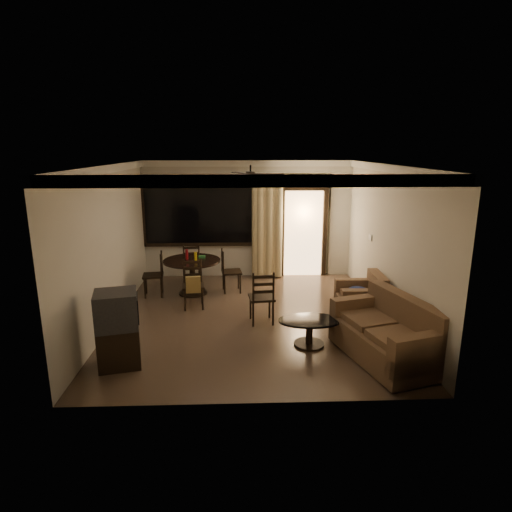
{
  "coord_description": "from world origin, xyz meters",
  "views": [
    {
      "loc": [
        -0.19,
        -7.45,
        3.08
      ],
      "look_at": [
        0.1,
        0.2,
        1.14
      ],
      "focal_mm": 30.0,
      "sensor_mm": 36.0,
      "label": 1
    }
  ],
  "objects_px": {
    "sofa": "(389,336)",
    "armchair": "(362,300)",
    "dining_table": "(192,267)",
    "coffee_table": "(309,328)",
    "dining_chair_west": "(154,283)",
    "side_chair": "(262,307)",
    "dining_chair_east": "(231,279)",
    "tv_cabinet": "(118,329)",
    "dining_chair_north": "(192,271)",
    "dining_chair_south": "(193,293)"
  },
  "relations": [
    {
      "from": "tv_cabinet",
      "to": "side_chair",
      "type": "relative_size",
      "value": 1.13
    },
    {
      "from": "side_chair",
      "to": "tv_cabinet",
      "type": "bearing_deg",
      "value": 28.55
    },
    {
      "from": "coffee_table",
      "to": "side_chair",
      "type": "distance_m",
      "value": 1.19
    },
    {
      "from": "dining_table",
      "to": "coffee_table",
      "type": "relative_size",
      "value": 1.22
    },
    {
      "from": "dining_chair_east",
      "to": "dining_chair_south",
      "type": "relative_size",
      "value": 1.0
    },
    {
      "from": "dining_chair_east",
      "to": "sofa",
      "type": "height_order",
      "value": "same"
    },
    {
      "from": "dining_chair_north",
      "to": "sofa",
      "type": "height_order",
      "value": "same"
    },
    {
      "from": "sofa",
      "to": "armchair",
      "type": "distance_m",
      "value": 1.64
    },
    {
      "from": "dining_chair_north",
      "to": "tv_cabinet",
      "type": "bearing_deg",
      "value": 73.71
    },
    {
      "from": "dining_chair_west",
      "to": "dining_chair_north",
      "type": "relative_size",
      "value": 1.0
    },
    {
      "from": "armchair",
      "to": "side_chair",
      "type": "height_order",
      "value": "side_chair"
    },
    {
      "from": "coffee_table",
      "to": "side_chair",
      "type": "bearing_deg",
      "value": 126.99
    },
    {
      "from": "tv_cabinet",
      "to": "sofa",
      "type": "bearing_deg",
      "value": -12.73
    },
    {
      "from": "dining_chair_south",
      "to": "dining_chair_north",
      "type": "relative_size",
      "value": 1.0
    },
    {
      "from": "armchair",
      "to": "tv_cabinet",
      "type": "bearing_deg",
      "value": -155.24
    },
    {
      "from": "dining_chair_east",
      "to": "coffee_table",
      "type": "relative_size",
      "value": 0.95
    },
    {
      "from": "dining_chair_west",
      "to": "coffee_table",
      "type": "relative_size",
      "value": 0.95
    },
    {
      "from": "dining_chair_west",
      "to": "armchair",
      "type": "height_order",
      "value": "dining_chair_west"
    },
    {
      "from": "dining_chair_north",
      "to": "sofa",
      "type": "relative_size",
      "value": 0.49
    },
    {
      "from": "dining_chair_west",
      "to": "dining_chair_north",
      "type": "xyz_separation_m",
      "value": [
        0.71,
        0.88,
        0.0
      ]
    },
    {
      "from": "dining_table",
      "to": "coffee_table",
      "type": "bearing_deg",
      "value": -50.6
    },
    {
      "from": "dining_chair_west",
      "to": "dining_chair_east",
      "type": "height_order",
      "value": "same"
    },
    {
      "from": "dining_table",
      "to": "armchair",
      "type": "bearing_deg",
      "value": -23.73
    },
    {
      "from": "dining_table",
      "to": "dining_chair_west",
      "type": "distance_m",
      "value": 0.88
    },
    {
      "from": "dining_chair_west",
      "to": "tv_cabinet",
      "type": "distance_m",
      "value": 3.04
    },
    {
      "from": "dining_chair_west",
      "to": "armchair",
      "type": "bearing_deg",
      "value": 64.71
    },
    {
      "from": "sofa",
      "to": "armchair",
      "type": "xyz_separation_m",
      "value": [
        0.07,
        1.64,
        -0.03
      ]
    },
    {
      "from": "dining_chair_south",
      "to": "armchair",
      "type": "bearing_deg",
      "value": -17.8
    },
    {
      "from": "dining_chair_east",
      "to": "dining_chair_north",
      "type": "relative_size",
      "value": 1.0
    },
    {
      "from": "sofa",
      "to": "coffee_table",
      "type": "relative_size",
      "value": 1.94
    },
    {
      "from": "dining_table",
      "to": "side_chair",
      "type": "relative_size",
      "value": 1.22
    },
    {
      "from": "sofa",
      "to": "coffee_table",
      "type": "bearing_deg",
      "value": 139.48
    },
    {
      "from": "dining_chair_west",
      "to": "coffee_table",
      "type": "bearing_deg",
      "value": 42.61
    },
    {
      "from": "dining_chair_west",
      "to": "dining_chair_east",
      "type": "bearing_deg",
      "value": 90.09
    },
    {
      "from": "dining_chair_north",
      "to": "sofa",
      "type": "distance_m",
      "value": 5.11
    },
    {
      "from": "armchair",
      "to": "side_chair",
      "type": "bearing_deg",
      "value": -172.07
    },
    {
      "from": "sofa",
      "to": "coffee_table",
      "type": "height_order",
      "value": "sofa"
    },
    {
      "from": "dining_chair_west",
      "to": "side_chair",
      "type": "bearing_deg",
      "value": 48.19
    },
    {
      "from": "dining_chair_north",
      "to": "side_chair",
      "type": "xyz_separation_m",
      "value": [
        1.51,
        -2.42,
        0.01
      ]
    },
    {
      "from": "coffee_table",
      "to": "tv_cabinet",
      "type": "bearing_deg",
      "value": -169.36
    },
    {
      "from": "dining_table",
      "to": "dining_chair_east",
      "type": "distance_m",
      "value": 0.89
    },
    {
      "from": "armchair",
      "to": "side_chair",
      "type": "relative_size",
      "value": 0.85
    },
    {
      "from": "dining_chair_south",
      "to": "dining_chair_north",
      "type": "height_order",
      "value": "same"
    },
    {
      "from": "dining_chair_west",
      "to": "side_chair",
      "type": "height_order",
      "value": "side_chair"
    },
    {
      "from": "sofa",
      "to": "armchair",
      "type": "relative_size",
      "value": 2.29
    },
    {
      "from": "sofa",
      "to": "coffee_table",
      "type": "xyz_separation_m",
      "value": [
        -1.1,
        0.5,
        -0.08
      ]
    },
    {
      "from": "dining_chair_east",
      "to": "tv_cabinet",
      "type": "distance_m",
      "value": 3.6
    },
    {
      "from": "sofa",
      "to": "dining_chair_west",
      "type": "bearing_deg",
      "value": 127.24
    },
    {
      "from": "side_chair",
      "to": "dining_table",
      "type": "bearing_deg",
      "value": -55.5
    },
    {
      "from": "dining_table",
      "to": "side_chair",
      "type": "xyz_separation_m",
      "value": [
        1.41,
        -1.64,
        -0.3
      ]
    }
  ]
}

